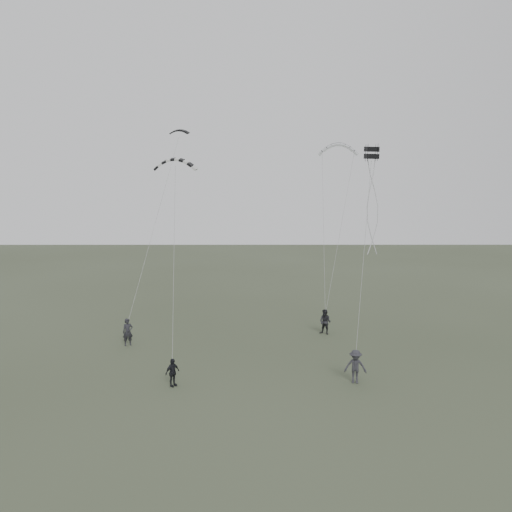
{
  "coord_description": "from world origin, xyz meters",
  "views": [
    {
      "loc": [
        1.36,
        -29.41,
        11.15
      ],
      "look_at": [
        1.42,
        5.39,
        6.44
      ],
      "focal_mm": 35.0,
      "sensor_mm": 36.0,
      "label": 1
    }
  ],
  "objects_px": {
    "kite_pale_large": "(338,145)",
    "kite_box": "(372,153)",
    "kite_striped": "(175,159)",
    "flyer_right": "(325,322)",
    "flyer_center": "(172,372)",
    "flyer_left": "(128,332)",
    "kite_dark_small": "(179,130)",
    "flyer_far": "(355,366)"
  },
  "relations": [
    {
      "from": "flyer_left",
      "to": "kite_pale_large",
      "type": "relative_size",
      "value": 0.57
    },
    {
      "from": "flyer_left",
      "to": "kite_pale_large",
      "type": "xyz_separation_m",
      "value": [
        16.37,
        9.84,
        13.99
      ]
    },
    {
      "from": "kite_pale_large",
      "to": "kite_striped",
      "type": "height_order",
      "value": "kite_pale_large"
    },
    {
      "from": "flyer_far",
      "to": "kite_box",
      "type": "height_order",
      "value": "kite_box"
    },
    {
      "from": "flyer_far",
      "to": "kite_pale_large",
      "type": "relative_size",
      "value": 0.57
    },
    {
      "from": "flyer_left",
      "to": "kite_striped",
      "type": "bearing_deg",
      "value": -25.11
    },
    {
      "from": "flyer_center",
      "to": "kite_pale_large",
      "type": "distance_m",
      "value": 25.35
    },
    {
      "from": "kite_box",
      "to": "flyer_left",
      "type": "bearing_deg",
      "value": 158.05
    },
    {
      "from": "flyer_far",
      "to": "kite_striped",
      "type": "height_order",
      "value": "kite_striped"
    },
    {
      "from": "flyer_left",
      "to": "kite_striped",
      "type": "relative_size",
      "value": 0.67
    },
    {
      "from": "kite_pale_large",
      "to": "kite_striped",
      "type": "distance_m",
      "value": 16.24
    },
    {
      "from": "flyer_right",
      "to": "flyer_center",
      "type": "height_order",
      "value": "flyer_right"
    },
    {
      "from": "kite_pale_large",
      "to": "flyer_right",
      "type": "bearing_deg",
      "value": -94.11
    },
    {
      "from": "kite_striped",
      "to": "kite_pale_large",
      "type": "bearing_deg",
      "value": 38.42
    },
    {
      "from": "flyer_left",
      "to": "flyer_far",
      "type": "distance_m",
      "value": 16.46
    },
    {
      "from": "flyer_left",
      "to": "flyer_center",
      "type": "bearing_deg",
      "value": -82.85
    },
    {
      "from": "kite_pale_large",
      "to": "kite_box",
      "type": "bearing_deg",
      "value": -78.94
    },
    {
      "from": "kite_striped",
      "to": "flyer_left",
      "type": "bearing_deg",
      "value": 178.76
    },
    {
      "from": "flyer_left",
      "to": "flyer_center",
      "type": "height_order",
      "value": "flyer_left"
    },
    {
      "from": "flyer_center",
      "to": "kite_dark_small",
      "type": "height_order",
      "value": "kite_dark_small"
    },
    {
      "from": "kite_box",
      "to": "flyer_right",
      "type": "bearing_deg",
      "value": 97.24
    },
    {
      "from": "kite_pale_large",
      "to": "flyer_left",
      "type": "bearing_deg",
      "value": -138.42
    },
    {
      "from": "kite_striped",
      "to": "flyer_center",
      "type": "bearing_deg",
      "value": -83.82
    },
    {
      "from": "flyer_left",
      "to": "flyer_center",
      "type": "xyz_separation_m",
      "value": [
        4.42,
        -7.46,
        -0.17
      ]
    },
    {
      "from": "flyer_center",
      "to": "flyer_far",
      "type": "height_order",
      "value": "flyer_far"
    },
    {
      "from": "kite_pale_large",
      "to": "kite_box",
      "type": "xyz_separation_m",
      "value": [
        0.1,
        -12.38,
        -1.58
      ]
    },
    {
      "from": "flyer_left",
      "to": "kite_box",
      "type": "height_order",
      "value": "kite_box"
    },
    {
      "from": "flyer_center",
      "to": "kite_dark_small",
      "type": "distance_m",
      "value": 20.26
    },
    {
      "from": "flyer_right",
      "to": "kite_striped",
      "type": "xyz_separation_m",
      "value": [
        -10.84,
        -2.84,
        12.16
      ]
    },
    {
      "from": "flyer_right",
      "to": "kite_box",
      "type": "distance_m",
      "value": 13.64
    },
    {
      "from": "flyer_right",
      "to": "flyer_far",
      "type": "relative_size",
      "value": 0.99
    },
    {
      "from": "kite_box",
      "to": "flyer_center",
      "type": "bearing_deg",
      "value": -171.0
    },
    {
      "from": "flyer_right",
      "to": "kite_box",
      "type": "height_order",
      "value": "kite_box"
    },
    {
      "from": "flyer_right",
      "to": "kite_dark_small",
      "type": "height_order",
      "value": "kite_dark_small"
    },
    {
      "from": "kite_dark_small",
      "to": "kite_striped",
      "type": "relative_size",
      "value": 0.53
    },
    {
      "from": "kite_dark_small",
      "to": "kite_box",
      "type": "xyz_separation_m",
      "value": [
        13.43,
        -8.68,
        -2.36
      ]
    },
    {
      "from": "flyer_right",
      "to": "flyer_far",
      "type": "xyz_separation_m",
      "value": [
        0.38,
        -9.74,
        0.01
      ]
    },
    {
      "from": "flyer_right",
      "to": "kite_box",
      "type": "relative_size",
      "value": 2.58
    },
    {
      "from": "flyer_center",
      "to": "kite_pale_large",
      "type": "bearing_deg",
      "value": 7.76
    },
    {
      "from": "kite_dark_small",
      "to": "kite_box",
      "type": "bearing_deg",
      "value": -23.95
    },
    {
      "from": "kite_box",
      "to": "kite_striped",
      "type": "bearing_deg",
      "value": 156.05
    },
    {
      "from": "flyer_far",
      "to": "kite_dark_small",
      "type": "distance_m",
      "value": 23.05
    }
  ]
}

